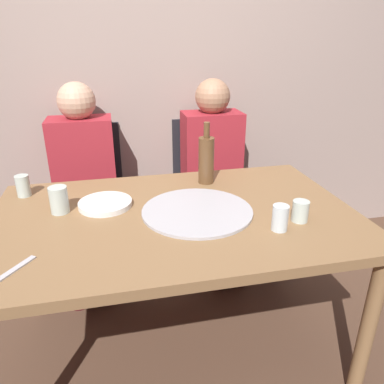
{
  "coord_description": "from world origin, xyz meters",
  "views": [
    {
      "loc": [
        -0.22,
        -1.34,
        1.39
      ],
      "look_at": [
        0.09,
        0.09,
        0.77
      ],
      "focal_mm": 34.2,
      "sensor_mm": 36.0,
      "label": 1
    }
  ],
  "objects_px": {
    "tumbler_near": "(280,218)",
    "short_glass": "(300,211)",
    "plate_stack": "(105,204)",
    "guest_in_sweater": "(84,178)",
    "table_knife": "(6,275)",
    "pizza_tray": "(197,211)",
    "wine_bottle": "(206,159)",
    "guest_in_beanie": "(215,168)",
    "dining_table": "(175,229)",
    "tumbler_far": "(59,200)",
    "chair_left": "(88,189)",
    "chair_right": "(208,179)",
    "wine_glass": "(23,186)"
  },
  "relations": [
    {
      "from": "tumbler_near",
      "to": "short_glass",
      "type": "distance_m",
      "value": 0.12
    },
    {
      "from": "plate_stack",
      "to": "guest_in_sweater",
      "type": "height_order",
      "value": "guest_in_sweater"
    },
    {
      "from": "table_knife",
      "to": "short_glass",
      "type": "bearing_deg",
      "value": -46.22
    },
    {
      "from": "pizza_tray",
      "to": "wine_bottle",
      "type": "relative_size",
      "value": 1.52
    },
    {
      "from": "guest_in_beanie",
      "to": "pizza_tray",
      "type": "bearing_deg",
      "value": 68.63
    },
    {
      "from": "dining_table",
      "to": "wine_bottle",
      "type": "xyz_separation_m",
      "value": [
        0.21,
        0.31,
        0.19
      ]
    },
    {
      "from": "tumbler_far",
      "to": "short_glass",
      "type": "xyz_separation_m",
      "value": [
        0.93,
        -0.28,
        -0.01
      ]
    },
    {
      "from": "dining_table",
      "to": "guest_in_beanie",
      "type": "xyz_separation_m",
      "value": [
        0.38,
        0.72,
        -0.01
      ]
    },
    {
      "from": "tumbler_far",
      "to": "guest_in_beanie",
      "type": "bearing_deg",
      "value": 35.84
    },
    {
      "from": "chair_left",
      "to": "guest_in_sweater",
      "type": "distance_m",
      "value": 0.2
    },
    {
      "from": "tumbler_near",
      "to": "table_knife",
      "type": "bearing_deg",
      "value": -174.53
    },
    {
      "from": "short_glass",
      "to": "guest_in_beanie",
      "type": "height_order",
      "value": "guest_in_beanie"
    },
    {
      "from": "tumbler_far",
      "to": "chair_right",
      "type": "relative_size",
      "value": 0.12
    },
    {
      "from": "short_glass",
      "to": "chair_right",
      "type": "xyz_separation_m",
      "value": [
        -0.09,
        1.04,
        -0.25
      ]
    },
    {
      "from": "wine_glass",
      "to": "guest_in_beanie",
      "type": "distance_m",
      "value": 1.1
    },
    {
      "from": "dining_table",
      "to": "chair_left",
      "type": "relative_size",
      "value": 1.66
    },
    {
      "from": "pizza_tray",
      "to": "wine_bottle",
      "type": "bearing_deg",
      "value": 69.49
    },
    {
      "from": "tumbler_near",
      "to": "chair_left",
      "type": "distance_m",
      "value": 1.36
    },
    {
      "from": "wine_bottle",
      "to": "tumbler_far",
      "type": "relative_size",
      "value": 2.7
    },
    {
      "from": "wine_bottle",
      "to": "plate_stack",
      "type": "height_order",
      "value": "wine_bottle"
    },
    {
      "from": "wine_glass",
      "to": "guest_in_beanie",
      "type": "xyz_separation_m",
      "value": [
        1.02,
        0.39,
        -0.13
      ]
    },
    {
      "from": "pizza_tray",
      "to": "guest_in_sweater",
      "type": "bearing_deg",
      "value": 124.21
    },
    {
      "from": "tumbler_near",
      "to": "guest_in_beanie",
      "type": "distance_m",
      "value": 0.95
    },
    {
      "from": "wine_bottle",
      "to": "guest_in_beanie",
      "type": "distance_m",
      "value": 0.49
    },
    {
      "from": "tumbler_far",
      "to": "chair_left",
      "type": "height_order",
      "value": "chair_left"
    },
    {
      "from": "tumbler_far",
      "to": "short_glass",
      "type": "bearing_deg",
      "value": -16.96
    },
    {
      "from": "plate_stack",
      "to": "guest_in_beanie",
      "type": "distance_m",
      "value": 0.89
    },
    {
      "from": "pizza_tray",
      "to": "wine_bottle",
      "type": "distance_m",
      "value": 0.36
    },
    {
      "from": "guest_in_beanie",
      "to": "chair_left",
      "type": "bearing_deg",
      "value": -10.96
    },
    {
      "from": "chair_right",
      "to": "guest_in_beanie",
      "type": "height_order",
      "value": "guest_in_beanie"
    },
    {
      "from": "chair_right",
      "to": "guest_in_beanie",
      "type": "relative_size",
      "value": 0.77
    },
    {
      "from": "short_glass",
      "to": "table_knife",
      "type": "height_order",
      "value": "short_glass"
    },
    {
      "from": "dining_table",
      "to": "plate_stack",
      "type": "distance_m",
      "value": 0.32
    },
    {
      "from": "wine_bottle",
      "to": "table_knife",
      "type": "relative_size",
      "value": 1.38
    },
    {
      "from": "short_glass",
      "to": "guest_in_sweater",
      "type": "relative_size",
      "value": 0.07
    },
    {
      "from": "short_glass",
      "to": "plate_stack",
      "type": "xyz_separation_m",
      "value": [
        -0.75,
        0.3,
        -0.03
      ]
    },
    {
      "from": "wine_glass",
      "to": "chair_left",
      "type": "xyz_separation_m",
      "value": [
        0.24,
        0.54,
        -0.26
      ]
    },
    {
      "from": "wine_glass",
      "to": "guest_in_beanie",
      "type": "relative_size",
      "value": 0.08
    },
    {
      "from": "guest_in_beanie",
      "to": "tumbler_far",
      "type": "bearing_deg",
      "value": 35.84
    },
    {
      "from": "chair_left",
      "to": "guest_in_beanie",
      "type": "xyz_separation_m",
      "value": [
        0.78,
        -0.15,
        0.13
      ]
    },
    {
      "from": "guest_in_sweater",
      "to": "tumbler_far",
      "type": "bearing_deg",
      "value": 84.65
    },
    {
      "from": "wine_bottle",
      "to": "tumbler_near",
      "type": "xyz_separation_m",
      "value": [
        0.15,
        -0.53,
        -0.07
      ]
    },
    {
      "from": "plate_stack",
      "to": "guest_in_sweater",
      "type": "distance_m",
      "value": 0.61
    },
    {
      "from": "pizza_tray",
      "to": "chair_right",
      "type": "distance_m",
      "value": 0.95
    },
    {
      "from": "wine_bottle",
      "to": "chair_left",
      "type": "distance_m",
      "value": 0.9
    },
    {
      "from": "tumbler_near",
      "to": "tumbler_far",
      "type": "bearing_deg",
      "value": 157.89
    },
    {
      "from": "tumbler_near",
      "to": "chair_right",
      "type": "height_order",
      "value": "chair_right"
    },
    {
      "from": "wine_glass",
      "to": "chair_left",
      "type": "bearing_deg",
      "value": 66.59
    },
    {
      "from": "dining_table",
      "to": "guest_in_sweater",
      "type": "relative_size",
      "value": 1.28
    },
    {
      "from": "tumbler_far",
      "to": "table_knife",
      "type": "bearing_deg",
      "value": -105.22
    }
  ]
}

